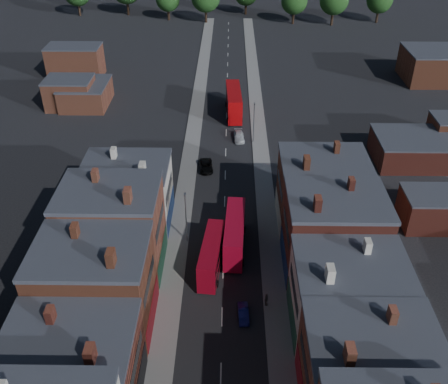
{
  "coord_description": "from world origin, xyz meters",
  "views": [
    {
      "loc": [
        0.78,
        -24.96,
        45.03
      ],
      "look_at": [
        0.0,
        32.3,
        6.93
      ],
      "focal_mm": 40.0,
      "sensor_mm": 36.0,
      "label": 1
    }
  ],
  "objects_px": {
    "car_1": "(243,313)",
    "car_2": "(206,166)",
    "bus_0": "(212,255)",
    "ped_3": "(266,300)",
    "bus_1": "(235,233)",
    "bus_2": "(234,102)",
    "car_3": "(239,136)"
  },
  "relations": [
    {
      "from": "bus_0",
      "to": "ped_3",
      "type": "xyz_separation_m",
      "value": [
        6.8,
        -6.51,
        -1.34
      ]
    },
    {
      "from": "car_1",
      "to": "car_3",
      "type": "height_order",
      "value": "car_3"
    },
    {
      "from": "bus_1",
      "to": "bus_2",
      "type": "distance_m",
      "value": 43.91
    },
    {
      "from": "bus_1",
      "to": "ped_3",
      "type": "relative_size",
      "value": 6.21
    },
    {
      "from": "bus_1",
      "to": "car_1",
      "type": "bearing_deg",
      "value": -82.45
    },
    {
      "from": "bus_1",
      "to": "car_1",
      "type": "relative_size",
      "value": 3.25
    },
    {
      "from": "bus_1",
      "to": "ped_3",
      "type": "bearing_deg",
      "value": -67.63
    },
    {
      "from": "car_3",
      "to": "bus_2",
      "type": "bearing_deg",
      "value": 91.41
    },
    {
      "from": "bus_2",
      "to": "car_3",
      "type": "xyz_separation_m",
      "value": [
        1.0,
        -11.45,
        -2.26
      ]
    },
    {
      "from": "car_3",
      "to": "ped_3",
      "type": "xyz_separation_m",
      "value": [
        2.8,
        -43.27,
        0.35
      ]
    },
    {
      "from": "bus_1",
      "to": "ped_3",
      "type": "distance_m",
      "value": 11.56
    },
    {
      "from": "bus_0",
      "to": "car_3",
      "type": "height_order",
      "value": "bus_0"
    },
    {
      "from": "bus_1",
      "to": "car_2",
      "type": "relative_size",
      "value": 2.27
    },
    {
      "from": "bus_1",
      "to": "car_3",
      "type": "distance_m",
      "value": 32.53
    },
    {
      "from": "bus_2",
      "to": "car_3",
      "type": "distance_m",
      "value": 11.71
    },
    {
      "from": "bus_2",
      "to": "car_1",
      "type": "height_order",
      "value": "bus_2"
    },
    {
      "from": "bus_0",
      "to": "bus_2",
      "type": "height_order",
      "value": "bus_2"
    },
    {
      "from": "bus_0",
      "to": "car_2",
      "type": "distance_m",
      "value": 25.57
    },
    {
      "from": "bus_2",
      "to": "car_2",
      "type": "distance_m",
      "value": 23.38
    },
    {
      "from": "bus_1",
      "to": "bus_2",
      "type": "height_order",
      "value": "bus_2"
    },
    {
      "from": "bus_2",
      "to": "car_1",
      "type": "distance_m",
      "value": 56.61
    },
    {
      "from": "bus_0",
      "to": "bus_2",
      "type": "bearing_deg",
      "value": 92.58
    },
    {
      "from": "bus_0",
      "to": "bus_2",
      "type": "relative_size",
      "value": 0.81
    },
    {
      "from": "car_2",
      "to": "bus_2",
      "type": "bearing_deg",
      "value": 71.94
    },
    {
      "from": "car_1",
      "to": "ped_3",
      "type": "xyz_separation_m",
      "value": [
        2.79,
        1.84,
        0.45
      ]
    },
    {
      "from": "bus_0",
      "to": "car_1",
      "type": "xyz_separation_m",
      "value": [
        4.01,
        -8.35,
        -1.79
      ]
    },
    {
      "from": "car_1",
      "to": "car_2",
      "type": "xyz_separation_m",
      "value": [
        -5.9,
        33.8,
        0.12
      ]
    },
    {
      "from": "car_1",
      "to": "car_2",
      "type": "bearing_deg",
      "value": 96.77
    },
    {
      "from": "bus_0",
      "to": "ped_3",
      "type": "relative_size",
      "value": 5.72
    },
    {
      "from": "bus_1",
      "to": "bus_2",
      "type": "bearing_deg",
      "value": 92.99
    },
    {
      "from": "car_3",
      "to": "bus_0",
      "type": "bearing_deg",
      "value": -99.78
    },
    {
      "from": "car_2",
      "to": "car_3",
      "type": "height_order",
      "value": "car_2"
    }
  ]
}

